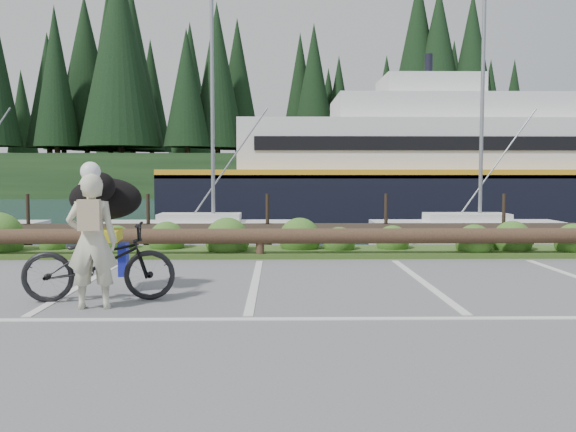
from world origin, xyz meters
name	(u,v)px	position (x,y,z in m)	size (l,w,h in m)	color
ground	(249,312)	(0.00, 0.00, 0.00)	(72.00, 72.00, 0.00)	#5E5E60
harbor_backdrop	(278,185)	(0.39, 78.47, 0.00)	(170.00, 160.00, 30.00)	#192D3D
vegetation_strip	(261,252)	(0.00, 5.30, 0.05)	(34.00, 1.60, 0.10)	#3D5B21
log_rail	(260,259)	(0.00, 4.60, 0.00)	(32.00, 0.30, 0.60)	#443021
bicycle	(99,262)	(-2.00, 0.66, 0.52)	(0.69, 1.97, 1.03)	black
cyclist	(92,241)	(-1.95, 0.21, 0.84)	(0.61, 0.40, 1.68)	beige
dog	(106,199)	(-2.08, 1.29, 1.33)	(1.02, 0.50, 0.59)	black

